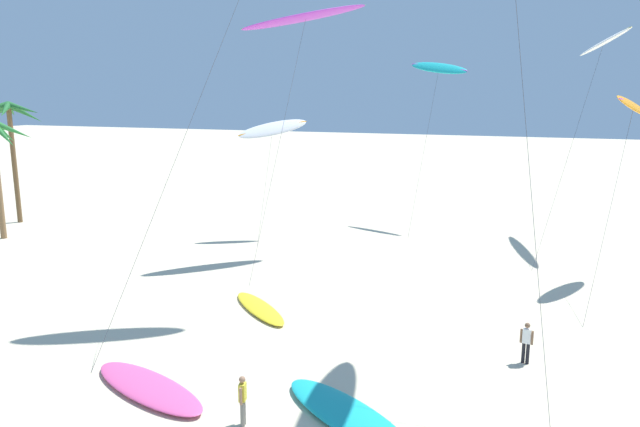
{
  "coord_description": "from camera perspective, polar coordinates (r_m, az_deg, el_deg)",
  "views": [
    {
      "loc": [
        12.11,
        -3.48,
        10.43
      ],
      "look_at": [
        2.83,
        21.51,
        5.01
      ],
      "focal_mm": 33.24,
      "sensor_mm": 36.0,
      "label": 1
    }
  ],
  "objects": [
    {
      "name": "palm_tree_0",
      "position": [
        53.87,
        -27.67,
        7.78
      ],
      "size": [
        5.33,
        4.75,
        9.82
      ],
      "color": "brown",
      "rests_on": "ground"
    },
    {
      "name": "flying_kite_0",
      "position": [
        48.33,
        11.37,
        13.57
      ],
      "size": [
        5.07,
        7.41,
        13.19
      ],
      "color": "#19B2B7",
      "rests_on": "ground"
    },
    {
      "name": "flying_kite_1",
      "position": [
        36.61,
        27.96,
        9.08
      ],
      "size": [
        3.7,
        10.87,
        10.66
      ],
      "color": "orange",
      "rests_on": "ground"
    },
    {
      "name": "flying_kite_2",
      "position": [
        43.02,
        -4.59,
        8.13
      ],
      "size": [
        4.82,
        5.1,
        8.94
      ],
      "color": "white",
      "rests_on": "ground"
    },
    {
      "name": "flying_kite_4",
      "position": [
        38.41,
        -1.37,
        18.38
      ],
      "size": [
        6.8,
        11.14,
        16.29
      ],
      "color": "purple",
      "rests_on": "ground"
    },
    {
      "name": "flying_kite_5",
      "position": [
        46.17,
        25.64,
        14.6
      ],
      "size": [
        5.26,
        13.57,
        14.79
      ],
      "color": "white",
      "rests_on": "ground"
    },
    {
      "name": "grounded_kite_0",
      "position": [
        20.38,
        2.55,
        -18.71
      ],
      "size": [
        5.84,
        4.58,
        0.36
      ],
      "color": "#19B2B7",
      "rests_on": "ground"
    },
    {
      "name": "grounded_kite_1",
      "position": [
        22.81,
        -16.19,
        -15.75
      ],
      "size": [
        6.01,
        3.61,
        0.32
      ],
      "color": "#EA5193",
      "rests_on": "ground"
    },
    {
      "name": "grounded_kite_2",
      "position": [
        29.46,
        -5.83,
        -9.04
      ],
      "size": [
        4.67,
        4.35,
        0.25
      ],
      "color": "yellow",
      "rests_on": "ground"
    },
    {
      "name": "person_foreground_walker",
      "position": [
        24.99,
        19.25,
        -11.53
      ],
      "size": [
        0.5,
        0.25,
        1.69
      ],
      "color": "black",
      "rests_on": "ground"
    },
    {
      "name": "person_near_right",
      "position": [
        19.81,
        -7.45,
        -17.26
      ],
      "size": [
        0.26,
        0.5,
        1.69
      ],
      "color": "slate",
      "rests_on": "ground"
    }
  ]
}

